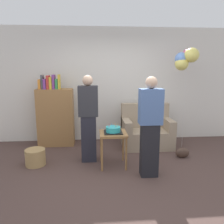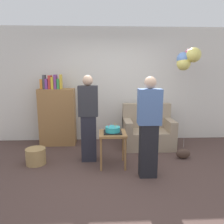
{
  "view_description": "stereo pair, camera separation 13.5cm",
  "coord_description": "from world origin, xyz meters",
  "px_view_note": "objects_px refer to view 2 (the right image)",
  "views": [
    {
      "loc": [
        -0.47,
        -3.36,
        1.75
      ],
      "look_at": [
        -0.14,
        0.69,
        0.95
      ],
      "focal_mm": 35.68,
      "sensor_mm": 36.0,
      "label": 1
    },
    {
      "loc": [
        -0.33,
        -3.37,
        1.75
      ],
      "look_at": [
        -0.14,
        0.69,
        0.95
      ],
      "focal_mm": 35.68,
      "sensor_mm": 36.0,
      "label": 2
    }
  ],
  "objects_px": {
    "couch": "(148,132)",
    "birthday_cake": "(113,130)",
    "bookshelf": "(57,115)",
    "handbag": "(183,154)",
    "side_table": "(113,138)",
    "person_holding_cake": "(149,127)",
    "balloon_bunch": "(188,58)",
    "person_blowing_candles": "(88,118)",
    "wicker_basket": "(36,156)"
  },
  "relations": [
    {
      "from": "birthday_cake",
      "to": "balloon_bunch",
      "type": "xyz_separation_m",
      "value": [
        1.63,
        0.9,
        1.28
      ]
    },
    {
      "from": "person_holding_cake",
      "to": "balloon_bunch",
      "type": "xyz_separation_m",
      "value": [
        1.07,
        1.33,
        1.13
      ]
    },
    {
      "from": "birthday_cake",
      "to": "wicker_basket",
      "type": "height_order",
      "value": "birthday_cake"
    },
    {
      "from": "birthday_cake",
      "to": "handbag",
      "type": "relative_size",
      "value": 1.14
    },
    {
      "from": "handbag",
      "to": "couch",
      "type": "bearing_deg",
      "value": 127.72
    },
    {
      "from": "side_table",
      "to": "person_holding_cake",
      "type": "relative_size",
      "value": 0.38
    },
    {
      "from": "bookshelf",
      "to": "person_holding_cake",
      "type": "bearing_deg",
      "value": -43.26
    },
    {
      "from": "side_table",
      "to": "birthday_cake",
      "type": "relative_size",
      "value": 1.95
    },
    {
      "from": "person_blowing_candles",
      "to": "side_table",
      "type": "bearing_deg",
      "value": -29.54
    },
    {
      "from": "wicker_basket",
      "to": "couch",
      "type": "bearing_deg",
      "value": 20.63
    },
    {
      "from": "person_holding_cake",
      "to": "wicker_basket",
      "type": "height_order",
      "value": "person_holding_cake"
    },
    {
      "from": "person_holding_cake",
      "to": "wicker_basket",
      "type": "distance_m",
      "value": 2.16
    },
    {
      "from": "couch",
      "to": "person_holding_cake",
      "type": "distance_m",
      "value": 1.52
    },
    {
      "from": "birthday_cake",
      "to": "balloon_bunch",
      "type": "distance_m",
      "value": 2.26
    },
    {
      "from": "bookshelf",
      "to": "person_holding_cake",
      "type": "height_order",
      "value": "person_holding_cake"
    },
    {
      "from": "bookshelf",
      "to": "person_blowing_candles",
      "type": "height_order",
      "value": "person_blowing_candles"
    },
    {
      "from": "birthday_cake",
      "to": "couch",
      "type": "bearing_deg",
      "value": 49.37
    },
    {
      "from": "couch",
      "to": "handbag",
      "type": "xyz_separation_m",
      "value": [
        0.56,
        -0.73,
        -0.24
      ]
    },
    {
      "from": "bookshelf",
      "to": "wicker_basket",
      "type": "relative_size",
      "value": 4.49
    },
    {
      "from": "handbag",
      "to": "balloon_bunch",
      "type": "distance_m",
      "value": 1.98
    },
    {
      "from": "bookshelf",
      "to": "handbag",
      "type": "height_order",
      "value": "bookshelf"
    },
    {
      "from": "wicker_basket",
      "to": "person_holding_cake",
      "type": "bearing_deg",
      "value": -15.81
    },
    {
      "from": "person_blowing_candles",
      "to": "handbag",
      "type": "bearing_deg",
      "value": 1.01
    },
    {
      "from": "birthday_cake",
      "to": "person_holding_cake",
      "type": "xyz_separation_m",
      "value": [
        0.56,
        -0.43,
        0.16
      ]
    },
    {
      "from": "couch",
      "to": "side_table",
      "type": "bearing_deg",
      "value": -130.63
    },
    {
      "from": "person_blowing_candles",
      "to": "handbag",
      "type": "xyz_separation_m",
      "value": [
        1.85,
        -0.01,
        -0.73
      ]
    },
    {
      "from": "bookshelf",
      "to": "side_table",
      "type": "xyz_separation_m",
      "value": [
        1.21,
        -1.24,
        -0.17
      ]
    },
    {
      "from": "balloon_bunch",
      "to": "wicker_basket",
      "type": "bearing_deg",
      "value": -165.85
    },
    {
      "from": "birthday_cake",
      "to": "person_holding_cake",
      "type": "distance_m",
      "value": 0.72
    },
    {
      "from": "handbag",
      "to": "birthday_cake",
      "type": "bearing_deg",
      "value": -169.67
    },
    {
      "from": "person_holding_cake",
      "to": "wicker_basket",
      "type": "xyz_separation_m",
      "value": [
        -1.97,
        0.56,
        -0.68
      ]
    },
    {
      "from": "wicker_basket",
      "to": "handbag",
      "type": "bearing_deg",
      "value": 2.53
    },
    {
      "from": "side_table",
      "to": "birthday_cake",
      "type": "xyz_separation_m",
      "value": [
        0.0,
        -0.0,
        0.15
      ]
    },
    {
      "from": "wicker_basket",
      "to": "birthday_cake",
      "type": "bearing_deg",
      "value": -5.31
    },
    {
      "from": "side_table",
      "to": "balloon_bunch",
      "type": "relative_size",
      "value": 0.29
    },
    {
      "from": "wicker_basket",
      "to": "balloon_bunch",
      "type": "height_order",
      "value": "balloon_bunch"
    },
    {
      "from": "couch",
      "to": "birthday_cake",
      "type": "height_order",
      "value": "couch"
    },
    {
      "from": "person_holding_cake",
      "to": "handbag",
      "type": "bearing_deg",
      "value": -124.85
    },
    {
      "from": "handbag",
      "to": "person_blowing_candles",
      "type": "bearing_deg",
      "value": 179.84
    },
    {
      "from": "couch",
      "to": "side_table",
      "type": "relative_size",
      "value": 1.76
    },
    {
      "from": "birthday_cake",
      "to": "person_blowing_candles",
      "type": "relative_size",
      "value": 0.2
    },
    {
      "from": "person_blowing_candles",
      "to": "handbag",
      "type": "distance_m",
      "value": 1.99
    },
    {
      "from": "side_table",
      "to": "wicker_basket",
      "type": "distance_m",
      "value": 1.47
    },
    {
      "from": "person_blowing_candles",
      "to": "person_holding_cake",
      "type": "height_order",
      "value": "same"
    },
    {
      "from": "side_table",
      "to": "person_holding_cake",
      "type": "distance_m",
      "value": 0.76
    },
    {
      "from": "birthday_cake",
      "to": "balloon_bunch",
      "type": "relative_size",
      "value": 0.15
    },
    {
      "from": "couch",
      "to": "birthday_cake",
      "type": "bearing_deg",
      "value": -130.63
    },
    {
      "from": "birthday_cake",
      "to": "handbag",
      "type": "distance_m",
      "value": 1.54
    },
    {
      "from": "bookshelf",
      "to": "side_table",
      "type": "relative_size",
      "value": 2.59
    },
    {
      "from": "wicker_basket",
      "to": "side_table",
      "type": "bearing_deg",
      "value": -5.31
    }
  ]
}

